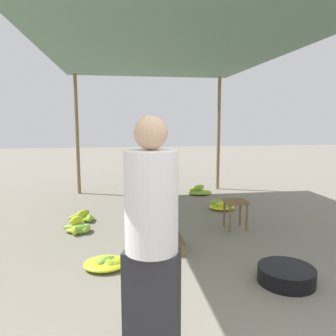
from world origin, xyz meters
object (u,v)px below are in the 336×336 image
object	(u,v)px
vendor_foreground	(152,238)
banana_pile_left_0	(109,263)
banana_pile_left_2	(83,217)
banana_pile_right_1	(199,191)
stool	(235,206)
basin_black	(286,275)
banana_pile_left_1	(78,227)
crate_near	(162,244)
banana_pile_right_0	(222,206)

from	to	relation	value
vendor_foreground	banana_pile_left_0	bearing A→B (deg)	102.88
banana_pile_left_2	vendor_foreground	bearing A→B (deg)	-76.30
banana_pile_right_1	vendor_foreground	bearing A→B (deg)	-107.84
banana_pile_right_1	banana_pile_left_2	bearing A→B (deg)	-145.44
stool	basin_black	world-z (taller)	stool
banana_pile_left_0	banana_pile_right_1	bearing A→B (deg)	61.02
vendor_foreground	banana_pile_left_0	size ratio (longest dim) A/B	2.73
banana_pile_left_1	banana_pile_right_1	size ratio (longest dim) A/B	0.92
banana_pile_left_1	crate_near	size ratio (longest dim) A/B	0.93
stool	basin_black	size ratio (longest dim) A/B	0.77
vendor_foreground	banana_pile_right_1	bearing A→B (deg)	72.16
vendor_foreground	basin_black	xyz separation A→B (m)	(1.52, 0.88, -0.82)
vendor_foreground	banana_pile_right_1	world-z (taller)	vendor_foreground
banana_pile_left_1	crate_near	world-z (taller)	banana_pile_left_1
stool	banana_pile_left_1	distance (m)	2.48
stool	basin_black	xyz separation A→B (m)	(-0.09, -1.77, -0.28)
crate_near	vendor_foreground	bearing A→B (deg)	-99.77
basin_black	banana_pile_left_2	xyz separation A→B (m)	(-2.36, 2.55, -0.02)
banana_pile_left_0	vendor_foreground	bearing A→B (deg)	-77.12
banana_pile_left_0	banana_pile_right_0	xyz separation A→B (m)	(2.12, 2.26, 0.02)
banana_pile_right_0	banana_pile_left_1	bearing A→B (deg)	-160.82
banana_pile_left_0	crate_near	world-z (taller)	crate_near
stool	basin_black	bearing A→B (deg)	-92.77
basin_black	stool	bearing A→B (deg)	87.23
banana_pile_left_2	banana_pile_right_0	size ratio (longest dim) A/B	0.89
stool	crate_near	size ratio (longest dim) A/B	0.87
basin_black	banana_pile_left_2	size ratio (longest dim) A/B	1.33
stool	banana_pile_right_1	size ratio (longest dim) A/B	0.85
banana_pile_left_2	banana_pile_left_0	bearing A→B (deg)	-75.65
banana_pile_right_0	stool	bearing A→B (deg)	-98.09
vendor_foreground	banana_pile_right_0	bearing A→B (deg)	64.90
vendor_foreground	basin_black	bearing A→B (deg)	29.91
banana_pile_left_2	banana_pile_right_1	world-z (taller)	banana_pile_right_1
banana_pile_left_1	banana_pile_right_1	xyz separation A→B (m)	(2.50, 2.27, -0.01)
banana_pile_left_2	basin_black	bearing A→B (deg)	-47.24
basin_black	banana_pile_left_0	world-z (taller)	basin_black
vendor_foreground	crate_near	size ratio (longest dim) A/B	3.26
stool	banana_pile_right_1	xyz separation A→B (m)	(0.05, 2.50, -0.30)
banana_pile_left_2	crate_near	xyz separation A→B (m)	(1.17, -1.46, 0.02)
crate_near	banana_pile_left_2	bearing A→B (deg)	128.79
banana_pile_left_0	banana_pile_right_1	xyz separation A→B (m)	(2.01, 3.62, 0.01)
banana_pile_right_0	banana_pile_right_1	size ratio (longest dim) A/B	0.93
vendor_foreground	banana_pile_left_0	distance (m)	1.78
basin_black	crate_near	world-z (taller)	same
banana_pile_left_1	banana_pile_right_0	world-z (taller)	banana_pile_left_1
banana_pile_left_1	crate_near	xyz separation A→B (m)	(1.19, -0.90, 0.01)
banana_pile_right_1	banana_pile_left_1	bearing A→B (deg)	-137.74
banana_pile_left_1	banana_pile_left_2	distance (m)	0.56
basin_black	banana_pile_right_1	world-z (taller)	banana_pile_right_1
stool	banana_pile_left_2	xyz separation A→B (m)	(-2.45, 0.78, -0.30)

